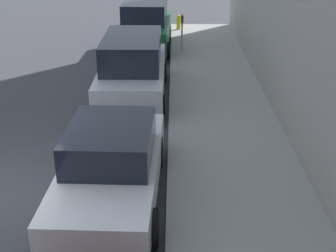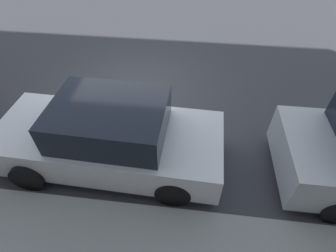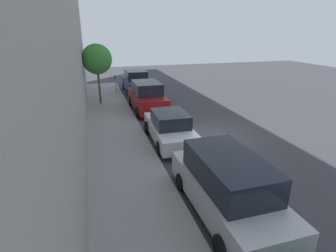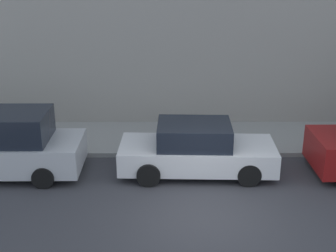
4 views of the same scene
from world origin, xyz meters
name	(u,v)px [view 2 (image 2 of 4)]	position (x,y,z in m)	size (l,w,h in m)	color
ground_plane	(134,92)	(0.00, 0.00, 0.00)	(60.00, 60.00, 0.00)	#38383D
parked_sedan_third	(110,137)	(2.43, 0.10, 0.72)	(1.93, 4.55, 1.54)	silver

